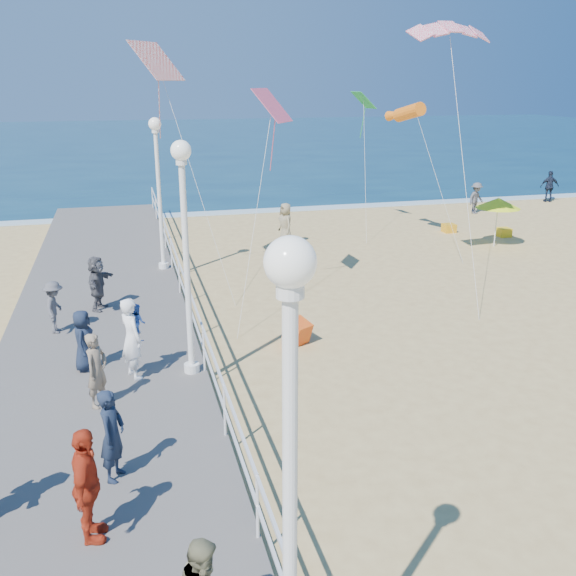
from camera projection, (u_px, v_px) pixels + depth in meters
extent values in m
plane|color=#D4B66F|center=(402.00, 363.00, 16.44)|extent=(160.00, 160.00, 0.00)
cube|color=#0C3149|center=(175.00, 141.00, 76.27)|extent=(160.00, 90.00, 0.05)
cube|color=white|center=(247.00, 212.00, 35.30)|extent=(160.00, 1.20, 0.04)
cube|color=slate|center=(98.00, 390.00, 14.57)|extent=(5.00, 44.00, 0.40)
cube|color=white|center=(203.00, 329.00, 14.78)|extent=(0.05, 42.00, 0.06)
cube|color=white|center=(204.00, 349.00, 14.93)|extent=(0.05, 42.00, 0.04)
cylinder|color=white|center=(290.00, 535.00, 5.99)|extent=(0.14, 0.14, 4.70)
sphere|color=white|center=(290.00, 262.00, 5.17)|extent=(0.44, 0.44, 0.44)
cylinder|color=white|center=(192.00, 368.00, 15.00)|extent=(0.36, 0.36, 0.20)
cylinder|color=white|center=(187.00, 271.00, 14.27)|extent=(0.14, 0.14, 4.70)
sphere|color=white|center=(181.00, 150.00, 13.46)|extent=(0.44, 0.44, 0.44)
cylinder|color=white|center=(164.00, 265.00, 23.28)|extent=(0.36, 0.36, 0.20)
cylinder|color=white|center=(160.00, 201.00, 22.56)|extent=(0.14, 0.14, 4.70)
sphere|color=white|center=(155.00, 124.00, 21.74)|extent=(0.44, 0.44, 0.44)
imported|color=white|center=(132.00, 338.00, 14.47)|extent=(0.70, 0.82, 1.91)
imported|color=blue|center=(137.00, 322.00, 14.55)|extent=(0.47, 0.51, 0.86)
imported|color=#192338|center=(112.00, 435.00, 10.77)|extent=(0.59, 0.71, 1.65)
imported|color=#504F54|center=(55.00, 307.00, 17.18)|extent=(0.65, 0.99, 1.43)
imported|color=#B72F16|center=(87.00, 486.00, 9.27)|extent=(0.56, 1.11, 1.82)
imported|color=#182135|center=(83.00, 340.00, 14.92)|extent=(0.60, 0.80, 1.48)
imported|color=#505054|center=(97.00, 283.00, 18.88)|extent=(0.96, 1.59, 1.63)
imported|color=#816F59|center=(97.00, 370.00, 13.23)|extent=(0.64, 0.70, 1.61)
imported|color=#515156|center=(476.00, 198.00, 34.64)|extent=(1.26, 1.03, 1.69)
imported|color=#182035|center=(550.00, 186.00, 38.01)|extent=(1.16, 0.73, 1.84)
imported|color=gray|center=(286.00, 224.00, 27.90)|extent=(0.76, 1.01, 1.87)
cube|color=red|center=(298.00, 334.00, 17.55)|extent=(0.83, 0.89, 0.74)
cylinder|color=white|center=(496.00, 226.00, 27.72)|extent=(0.05, 0.05, 1.80)
cone|color=#EDFF1A|center=(498.00, 203.00, 27.41)|extent=(1.90, 1.90, 0.45)
cube|color=yellow|center=(504.00, 232.00, 29.72)|extent=(0.55, 0.55, 0.40)
cube|color=orange|center=(449.00, 228.00, 30.56)|extent=(0.55, 0.55, 0.40)
cylinder|color=orange|center=(409.00, 112.00, 26.30)|extent=(1.01, 2.72, 1.09)
cube|color=#D84F6F|center=(272.00, 105.00, 19.46)|extent=(1.46, 1.58, 1.00)
cube|color=green|center=(364.00, 100.00, 29.39)|extent=(0.93, 1.17, 0.76)
cube|color=red|center=(157.00, 61.00, 20.45)|extent=(1.84, 1.92, 1.21)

